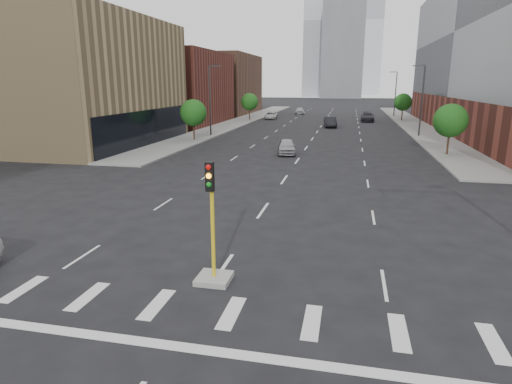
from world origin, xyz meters
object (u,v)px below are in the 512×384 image
(car_far_left, at_px, (271,116))
(car_distant, at_px, (300,111))
(car_deep_right, at_px, (367,117))
(median_traffic_signal, at_px, (213,256))
(car_near_left, at_px, (287,146))
(car_mid_right, at_px, (330,122))

(car_far_left, relative_size, car_distant, 1.07)
(car_deep_right, bearing_deg, median_traffic_signal, -95.38)
(car_far_left, height_order, car_deep_right, car_deep_right)
(median_traffic_signal, height_order, car_deep_right, median_traffic_signal)
(car_deep_right, distance_m, car_distant, 21.19)
(median_traffic_signal, height_order, car_near_left, median_traffic_signal)
(car_mid_right, bearing_deg, car_distant, 98.06)
(car_far_left, bearing_deg, car_deep_right, -8.09)
(median_traffic_signal, relative_size, car_near_left, 1.00)
(car_mid_right, distance_m, car_deep_right, 13.43)
(car_deep_right, height_order, car_distant, car_deep_right)
(median_traffic_signal, distance_m, car_far_left, 70.19)
(car_mid_right, relative_size, car_distant, 1.10)
(median_traffic_signal, xyz_separation_m, car_far_left, (-10.50, 69.40, -0.29))
(car_near_left, height_order, car_distant, car_distant)
(car_near_left, bearing_deg, median_traffic_signal, -95.16)
(car_mid_right, xyz_separation_m, car_distant, (-8.02, 27.65, -0.05))
(car_deep_right, bearing_deg, car_mid_right, -116.34)
(car_far_left, bearing_deg, car_distant, 70.68)
(median_traffic_signal, bearing_deg, car_mid_right, 88.47)
(car_near_left, xyz_separation_m, car_mid_right, (3.00, 27.47, 0.08))
(car_mid_right, xyz_separation_m, car_far_left, (-12.00, 13.27, -0.15))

